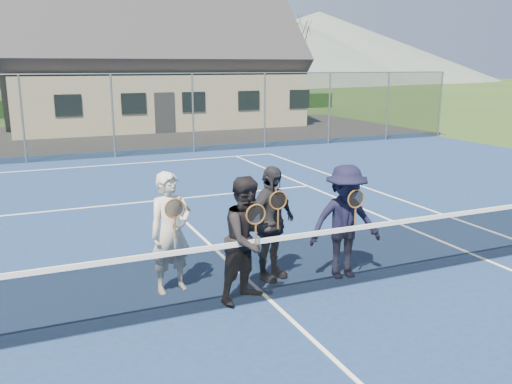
% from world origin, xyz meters
% --- Properties ---
extents(ground, '(220.00, 220.00, 0.00)m').
position_xyz_m(ground, '(0.00, 20.00, 0.00)').
color(ground, '#284318').
rests_on(ground, ground).
extents(court_surface, '(30.00, 30.00, 0.02)m').
position_xyz_m(court_surface, '(0.00, 0.00, 0.01)').
color(court_surface, navy).
rests_on(court_surface, ground).
extents(tarmac_carpark, '(40.00, 12.00, 0.01)m').
position_xyz_m(tarmac_carpark, '(-4.00, 20.00, 0.01)').
color(tarmac_carpark, black).
rests_on(tarmac_carpark, ground).
extents(hedge_row, '(40.00, 1.20, 1.10)m').
position_xyz_m(hedge_row, '(0.00, 32.00, 0.55)').
color(hedge_row, black).
rests_on(hedge_row, ground).
extents(hill_centre, '(120.00, 120.00, 22.00)m').
position_xyz_m(hill_centre, '(20.00, 95.00, 11.00)').
color(hill_centre, '#55665C').
rests_on(hill_centre, ground).
extents(hill_east, '(90.00, 90.00, 14.00)m').
position_xyz_m(hill_east, '(55.00, 95.00, 7.00)').
color(hill_east, '#53635B').
rests_on(hill_east, ground).
extents(court_markings, '(11.03, 23.83, 0.01)m').
position_xyz_m(court_markings, '(0.00, 0.00, 0.02)').
color(court_markings, white).
rests_on(court_markings, court_surface).
extents(tennis_net, '(11.68, 0.08, 1.10)m').
position_xyz_m(tennis_net, '(0.00, 0.00, 0.54)').
color(tennis_net, slate).
rests_on(tennis_net, ground).
extents(perimeter_fence, '(30.07, 0.07, 3.02)m').
position_xyz_m(perimeter_fence, '(0.00, 13.50, 1.52)').
color(perimeter_fence, slate).
rests_on(perimeter_fence, ground).
extents(clubhouse, '(15.60, 8.20, 7.70)m').
position_xyz_m(clubhouse, '(4.00, 24.00, 3.99)').
color(clubhouse, beige).
rests_on(clubhouse, ground).
extents(tree_c, '(3.20, 3.20, 7.77)m').
position_xyz_m(tree_c, '(2.00, 33.00, 5.79)').
color(tree_c, '#352113').
rests_on(tree_c, ground).
extents(tree_d, '(3.20, 3.20, 7.77)m').
position_xyz_m(tree_d, '(12.00, 33.00, 5.79)').
color(tree_d, '#3C2716').
rests_on(tree_d, ground).
extents(tree_e, '(3.20, 3.20, 7.77)m').
position_xyz_m(tree_e, '(18.00, 33.00, 5.79)').
color(tree_e, '#382414').
rests_on(tree_e, ground).
extents(player_a, '(0.73, 0.56, 1.80)m').
position_xyz_m(player_a, '(-1.18, 0.90, 0.92)').
color(player_a, beige).
rests_on(player_a, court_surface).
extents(player_b, '(1.07, 0.98, 1.80)m').
position_xyz_m(player_b, '(-0.26, 0.17, 0.92)').
color(player_b, black).
rests_on(player_b, court_surface).
extents(player_c, '(1.14, 0.83, 1.80)m').
position_xyz_m(player_c, '(0.35, 0.75, 0.92)').
color(player_c, '#25252B').
rests_on(player_c, court_surface).
extents(player_d, '(1.25, 0.84, 1.80)m').
position_xyz_m(player_d, '(1.46, 0.37, 0.92)').
color(player_d, black).
rests_on(player_d, court_surface).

